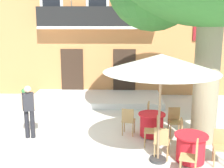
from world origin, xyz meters
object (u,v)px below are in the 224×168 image
object	(u,v)px
cafe_table_near_tree	(191,148)
cafe_chair_near_tree_0	(221,145)
cafe_chair_middle_1	(151,113)
cafe_umbrella	(161,63)
cafe_chair_near_tree_2	(162,141)
pedestrian_near_entrance	(29,109)
cafe_chair_near_tree_3	(192,156)
ground_planter_left	(25,93)
cafe_chair_middle_3	(154,129)
cafe_chair_middle_2	(128,120)
cafe_chair_near_tree_1	(185,132)
cafe_chair_middle_0	(175,120)
cafe_table_middle	(152,125)

from	to	relation	value
cafe_table_near_tree	cafe_chair_near_tree_0	xyz separation A→B (m)	(0.75, -0.08, 0.14)
cafe_chair_near_tree_0	cafe_chair_middle_1	xyz separation A→B (m)	(-1.53, 2.55, 0.00)
cafe_umbrella	cafe_chair_near_tree_0	bearing A→B (deg)	-3.51
cafe_chair_near_tree_2	pedestrian_near_entrance	xyz separation A→B (m)	(-3.96, 1.35, 0.43)
cafe_chair_near_tree_2	cafe_umbrella	bearing A→B (deg)	-131.90
cafe_chair_near_tree_0	cafe_umbrella	size ratio (longest dim) A/B	0.31
cafe_chair_near_tree_3	cafe_chair_middle_1	xyz separation A→B (m)	(-0.63, 3.21, 0.00)
ground_planter_left	cafe_chair_middle_3	bearing A→B (deg)	-42.11
cafe_chair_near_tree_2	cafe_chair_middle_2	xyz separation A→B (m)	(-0.85, 1.66, 0.00)
cafe_chair_middle_2	cafe_chair_near_tree_3	bearing A→B (deg)	-60.43
cafe_chair_near_tree_1	cafe_table_near_tree	bearing A→B (deg)	-90.44
cafe_table_near_tree	cafe_umbrella	bearing A→B (deg)	178.67
cafe_chair_middle_0	cafe_table_near_tree	bearing A→B (deg)	-87.05
cafe_chair_near_tree_0	cafe_chair_near_tree_1	distance (m)	1.12
cafe_chair_middle_0	pedestrian_near_entrance	size ratio (longest dim) A/B	0.54
cafe_chair_near_tree_3	cafe_chair_middle_1	size ratio (longest dim) A/B	1.00
cafe_chair_near_tree_0	cafe_umbrella	bearing A→B (deg)	176.49
cafe_umbrella	pedestrian_near_entrance	bearing A→B (deg)	159.17
cafe_chair_middle_3	cafe_umbrella	distance (m)	2.29
ground_planter_left	cafe_chair_near_tree_0	bearing A→B (deg)	-40.21
cafe_chair_near_tree_0	pedestrian_near_entrance	size ratio (longest dim) A/B	0.54
cafe_chair_middle_2	cafe_chair_middle_3	distance (m)	1.10
cafe_chair_middle_2	cafe_chair_middle_3	bearing A→B (deg)	-48.76
cafe_chair_middle_0	ground_planter_left	world-z (taller)	cafe_chair_middle_0
cafe_table_middle	ground_planter_left	world-z (taller)	cafe_table_middle
cafe_table_middle	pedestrian_near_entrance	size ratio (longest dim) A/B	0.51
cafe_chair_near_tree_1	cafe_chair_middle_3	size ratio (longest dim) A/B	1.00
cafe_table_near_tree	cafe_chair_near_tree_0	world-z (taller)	cafe_chair_near_tree_0
cafe_table_middle	cafe_chair_middle_0	world-z (taller)	cafe_chair_middle_0
cafe_chair_middle_0	ground_planter_left	distance (m)	7.41
cafe_chair_near_tree_2	cafe_chair_middle_2	distance (m)	1.86
cafe_chair_near_tree_0	ground_planter_left	bearing A→B (deg)	139.79
cafe_chair_middle_2	ground_planter_left	xyz separation A→B (m)	(-4.70, 4.08, -0.19)
cafe_chair_middle_1	cafe_chair_near_tree_2	bearing A→B (deg)	-89.12
cafe_chair_middle_0	pedestrian_near_entrance	world-z (taller)	pedestrian_near_entrance
cafe_table_near_tree	pedestrian_near_entrance	xyz separation A→B (m)	(-4.71, 1.49, 0.57)
cafe_chair_middle_2	cafe_table_middle	bearing A→B (deg)	-5.84
cafe_table_middle	cafe_umbrella	bearing A→B (deg)	-90.17
cafe_chair_middle_1	ground_planter_left	world-z (taller)	cafe_chair_middle_1
cafe_chair_middle_3	cafe_chair_near_tree_3	bearing A→B (deg)	-67.38
cafe_chair_middle_0	cafe_chair_middle_2	world-z (taller)	same
pedestrian_near_entrance	ground_planter_left	bearing A→B (deg)	109.91
cafe_chair_near_tree_1	pedestrian_near_entrance	size ratio (longest dim) A/B	0.54
cafe_table_middle	pedestrian_near_entrance	world-z (taller)	pedestrian_near_entrance
cafe_table_middle	cafe_chair_middle_1	distance (m)	0.77
cafe_chair_near_tree_3	cafe_chair_middle_3	world-z (taller)	same
cafe_chair_near_tree_1	cafe_chair_middle_1	distance (m)	1.89
cafe_chair_middle_1	pedestrian_near_entrance	world-z (taller)	pedestrian_near_entrance
cafe_chair_middle_3	cafe_chair_middle_1	bearing A→B (deg)	86.78
cafe_umbrella	pedestrian_near_entrance	distance (m)	4.45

